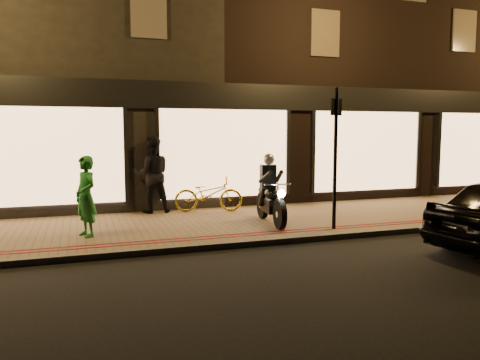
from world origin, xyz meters
The scene contains 10 objects.
ground centered at (0.00, 0.00, 0.00)m, with size 90.00×90.00×0.00m, color black.
sidewalk centered at (0.00, 2.00, 0.06)m, with size 50.00×4.00×0.12m, color brown.
kerb_stone centered at (0.00, 0.05, 0.06)m, with size 50.00×0.14×0.12m, color #59544C.
red_kerb_lines centered at (0.00, 0.55, 0.12)m, with size 50.00×0.26×0.01m.
building_row centered at (0.00, 8.99, 4.25)m, with size 48.00×10.11×8.50m.
motorcycle centered at (0.33, 1.53, 0.73)m, with size 0.61×1.94×1.59m.
sign_post centered at (1.38, 0.49, 1.80)m, with size 0.34×0.16×3.00m.
bicycle_gold centered at (-0.62, 3.44, 0.58)m, with size 0.61×1.76×0.92m, color gold.
person_green centered at (-3.67, 1.44, 0.93)m, with size 0.59×0.39×1.61m, color #20792F.
person_dark centered at (-2.02, 3.80, 1.10)m, with size 0.95×0.74×1.96m, color black.
Camera 1 is at (-3.74, -8.24, 2.22)m, focal length 35.00 mm.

